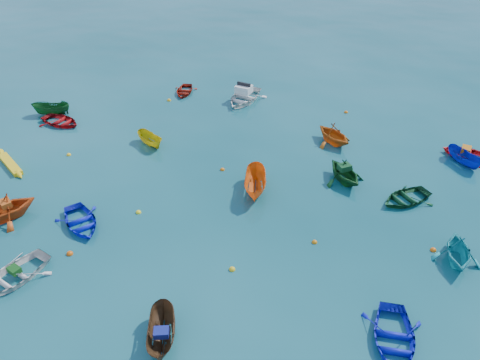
% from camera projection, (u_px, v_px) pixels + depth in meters
% --- Properties ---
extents(ground, '(160.00, 160.00, 0.00)m').
position_uv_depth(ground, '(217.00, 240.00, 24.33)').
color(ground, '#0A434B').
rests_on(ground, ground).
extents(dinghy_blue_sw, '(3.98, 3.94, 0.68)m').
position_uv_depth(dinghy_blue_sw, '(82.00, 225.00, 25.29)').
color(dinghy_blue_sw, '#101CD2').
rests_on(dinghy_blue_sw, ground).
extents(dinghy_white_near, '(3.52, 4.11, 0.72)m').
position_uv_depth(dinghy_white_near, '(15.00, 279.00, 22.12)').
color(dinghy_white_near, silver).
rests_on(dinghy_white_near, ground).
extents(sampan_brown_mid, '(2.01, 3.21, 1.16)m').
position_uv_depth(sampan_brown_mid, '(163.00, 341.00, 19.31)').
color(sampan_brown_mid, '#50341D').
rests_on(sampan_brown_mid, ground).
extents(dinghy_blue_se, '(2.72, 3.67, 0.74)m').
position_uv_depth(dinghy_blue_se, '(393.00, 342.00, 19.25)').
color(dinghy_blue_se, '#0F19C7').
rests_on(dinghy_blue_se, ground).
extents(dinghy_orange_w, '(3.95, 4.03, 1.61)m').
position_uv_depth(dinghy_orange_w, '(10.00, 218.00, 25.80)').
color(dinghy_orange_w, '#C94712').
rests_on(dinghy_orange_w, ground).
extents(sampan_yellow_mid, '(2.63, 2.18, 0.98)m').
position_uv_depth(sampan_yellow_mid, '(151.00, 145.00, 32.23)').
color(sampan_yellow_mid, gold).
rests_on(sampan_yellow_mid, ground).
extents(dinghy_green_e, '(3.87, 3.77, 0.65)m').
position_uv_depth(dinghy_green_e, '(405.00, 201.00, 27.05)').
color(dinghy_green_e, '#0F4423').
rests_on(dinghy_green_e, ground).
extents(dinghy_cyan_se, '(2.39, 2.77, 1.45)m').
position_uv_depth(dinghy_cyan_se, '(455.00, 260.00, 23.13)').
color(dinghy_cyan_se, '#1BA1AB').
rests_on(dinghy_cyan_se, ground).
extents(dinghy_red_nw, '(3.65, 2.97, 0.67)m').
position_uv_depth(dinghy_red_nw, '(61.00, 124.00, 34.70)').
color(dinghy_red_nw, '#A20D11').
rests_on(dinghy_red_nw, ground).
extents(sampan_orange_n, '(1.88, 3.58, 1.32)m').
position_uv_depth(sampan_orange_n, '(255.00, 191.00, 27.80)').
color(sampan_orange_n, orange).
rests_on(sampan_orange_n, ground).
extents(dinghy_green_n, '(3.74, 3.82, 1.53)m').
position_uv_depth(dinghy_green_n, '(343.00, 181.00, 28.70)').
color(dinghy_green_n, '#124D1C').
rests_on(dinghy_green_n, ground).
extents(dinghy_red_ne, '(3.49, 2.87, 0.63)m').
position_uv_depth(dinghy_red_ne, '(466.00, 156.00, 31.00)').
color(dinghy_red_ne, red).
rests_on(dinghy_red_ne, ground).
extents(sampan_blue_far, '(2.47, 2.67, 1.03)m').
position_uv_depth(sampan_blue_far, '(463.00, 163.00, 30.29)').
color(sampan_blue_far, '#0E1EAF').
rests_on(sampan_blue_far, ground).
extents(dinghy_red_far, '(2.29, 2.95, 0.56)m').
position_uv_depth(dinghy_red_far, '(184.00, 93.00, 39.15)').
color(dinghy_red_far, '#9D1B0D').
rests_on(dinghy_red_far, ground).
extents(dinghy_orange_far, '(3.85, 3.83, 1.54)m').
position_uv_depth(dinghy_orange_far, '(333.00, 143.00, 32.47)').
color(dinghy_orange_far, '#C55B12').
rests_on(dinghy_orange_far, ground).
extents(sampan_green_far, '(2.99, 1.88, 1.08)m').
position_uv_depth(sampan_green_far, '(53.00, 114.00, 35.94)').
color(sampan_green_far, '#13531F').
rests_on(sampan_green_far, ground).
extents(kayak_yellow, '(3.36, 2.57, 0.37)m').
position_uv_depth(kayak_yellow, '(11.00, 166.00, 30.05)').
color(kayak_yellow, yellow).
rests_on(kayak_yellow, ground).
extents(motorboat_white, '(3.78, 4.67, 1.45)m').
position_uv_depth(motorboat_white, '(244.00, 101.00, 37.95)').
color(motorboat_white, white).
rests_on(motorboat_white, ground).
extents(tarp_green_a, '(0.69, 0.61, 0.28)m').
position_uv_depth(tarp_green_a, '(14.00, 270.00, 21.90)').
color(tarp_green_a, '#134E17').
rests_on(tarp_green_a, dinghy_white_near).
extents(tarp_blue_a, '(0.72, 0.63, 0.29)m').
position_uv_depth(tarp_blue_a, '(161.00, 333.00, 18.77)').
color(tarp_blue_a, navy).
rests_on(tarp_blue_a, sampan_brown_mid).
extents(tarp_orange_a, '(0.87, 0.84, 0.33)m').
position_uv_depth(tarp_orange_a, '(5.00, 204.00, 25.27)').
color(tarp_orange_a, '#C34C14').
rests_on(tarp_orange_a, dinghy_orange_w).
extents(tarp_green_b, '(0.92, 0.88, 0.36)m').
position_uv_depth(tarp_green_b, '(344.00, 167.00, 28.23)').
color(tarp_green_b, '#11441F').
rests_on(tarp_green_b, dinghy_green_n).
extents(tarp_orange_b, '(0.73, 0.86, 0.36)m').
position_uv_depth(tarp_orange_b, '(466.00, 150.00, 30.75)').
color(tarp_orange_b, '#C46B14').
rests_on(tarp_orange_b, dinghy_red_ne).
extents(buoy_or_a, '(0.34, 0.34, 0.34)m').
position_uv_depth(buoy_or_a, '(70.00, 254.00, 23.47)').
color(buoy_or_a, '#D4530B').
rests_on(buoy_or_a, ground).
extents(buoy_ye_a, '(0.32, 0.32, 0.32)m').
position_uv_depth(buoy_ye_a, '(232.00, 270.00, 22.59)').
color(buoy_ye_a, gold).
rests_on(buoy_ye_a, ground).
extents(buoy_or_b, '(0.29, 0.29, 0.29)m').
position_uv_depth(buoy_or_b, '(314.00, 243.00, 24.16)').
color(buoy_or_b, orange).
rests_on(buoy_or_b, ground).
extents(buoy_ye_b, '(0.30, 0.30, 0.30)m').
position_uv_depth(buoy_ye_b, '(69.00, 155.00, 31.12)').
color(buoy_ye_b, yellow).
rests_on(buoy_ye_b, ground).
extents(buoy_or_c, '(0.30, 0.30, 0.30)m').
position_uv_depth(buoy_or_c, '(222.00, 170.00, 29.68)').
color(buoy_or_c, orange).
rests_on(buoy_or_c, ground).
extents(buoy_ye_c, '(0.31, 0.31, 0.31)m').
position_uv_depth(buoy_ye_c, '(138.00, 213.00, 26.16)').
color(buoy_ye_c, yellow).
rests_on(buoy_ye_c, ground).
extents(buoy_or_d, '(0.31, 0.31, 0.31)m').
position_uv_depth(buoy_or_d, '(433.00, 250.00, 23.69)').
color(buoy_or_d, '#E75E0C').
rests_on(buoy_or_d, ground).
extents(buoy_ye_d, '(0.34, 0.34, 0.34)m').
position_uv_depth(buoy_ye_d, '(169.00, 101.00, 37.94)').
color(buoy_ye_d, gold).
rests_on(buoy_ye_d, ground).
extents(buoy_or_e, '(0.31, 0.31, 0.31)m').
position_uv_depth(buoy_or_e, '(346.00, 113.00, 36.21)').
color(buoy_or_e, orange).
rests_on(buoy_or_e, ground).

